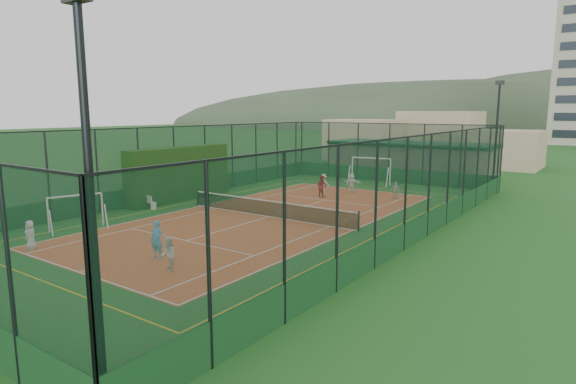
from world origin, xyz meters
name	(u,v)px	position (x,y,z in m)	size (l,w,h in m)	color
ground	(269,217)	(0.00, 0.00, 0.00)	(300.00, 300.00, 0.00)	#265C1F
court_slab	(269,217)	(0.00, 0.00, 0.01)	(11.17, 23.97, 0.01)	#C75F2C
tennis_net	(269,208)	(0.00, 0.00, 0.53)	(11.67, 0.12, 1.06)	black
perimeter_fence	(268,174)	(0.00, 0.00, 2.50)	(18.12, 34.12, 5.00)	black
floodlight_se	(92,218)	(8.60, -16.60, 4.12)	(0.60, 0.26, 8.25)	black
floodlight_ne	(496,137)	(8.60, 16.60, 4.12)	(0.60, 0.26, 8.25)	black
clubhouse	(410,159)	(0.00, 22.00, 1.57)	(15.20, 7.20, 3.15)	tan
distant_hills	(563,130)	(0.00, 150.00, 0.00)	(200.00, 60.00, 24.00)	#384C33
hedge_left	(180,174)	(-8.30, 0.80, 1.82)	(1.25, 8.33, 3.64)	black
white_bench	(148,201)	(-7.80, -2.33, 0.45)	(1.59, 0.44, 0.89)	white
futsal_goal_near	(76,212)	(-6.46, -8.03, 0.88)	(0.79, 2.73, 1.76)	white
futsal_goal_far	(371,171)	(-0.72, 15.03, 1.09)	(3.37, 0.98, 2.18)	white
child_near_left	(30,235)	(-4.56, -11.37, 0.67)	(0.64, 0.42, 1.31)	silver
child_near_mid	(157,239)	(1.02, -8.97, 0.81)	(0.58, 0.38, 1.60)	#4A9FD3
child_near_right	(168,254)	(2.66, -9.80, 0.67)	(0.64, 0.50, 1.32)	white
child_far_left	(324,183)	(-1.68, 8.94, 0.71)	(0.91, 0.52, 1.41)	silver
child_far_right	(396,190)	(3.77, 9.60, 0.62)	(0.71, 0.30, 1.21)	silver
child_far_back	(352,183)	(0.04, 10.17, 0.74)	(1.36, 0.43, 1.46)	white
coach	(322,186)	(-0.82, 7.26, 0.80)	(0.77, 0.60, 1.58)	#AC121A
tennis_balls	(288,213)	(0.35, 1.46, 0.04)	(5.52, 0.77, 0.07)	#CCE033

